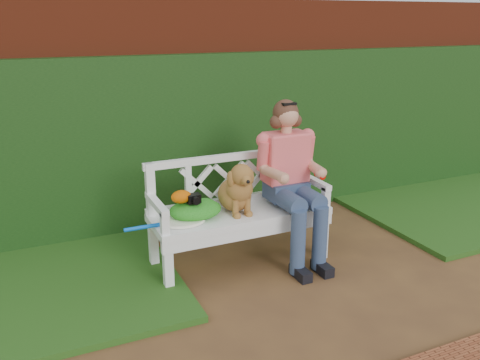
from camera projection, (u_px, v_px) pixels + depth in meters
name	position (u px, v px, depth m)	size (l,w,h in m)	color
ground	(333.00, 283.00, 4.05)	(60.00, 60.00, 0.00)	#4B301D
brick_wall	(236.00, 109.00, 5.36)	(10.00, 0.30, 2.20)	maroon
ivy_hedge	(244.00, 137.00, 5.25)	(10.00, 0.18, 1.70)	#1D4414
grass_left	(3.00, 292.00, 3.88)	(2.60, 2.00, 0.05)	#1D5216
grass_right	(464.00, 202.00, 5.77)	(2.60, 2.00, 0.05)	#1D5216
garden_bench	(240.00, 237.00, 4.33)	(1.58, 0.60, 0.48)	white
seated_woman	(287.00, 183.00, 4.35)	(0.57, 0.76, 1.34)	#FE2945
dog	(236.00, 186.00, 4.17)	(0.30, 0.40, 0.44)	#A17041
tennis_racket	(179.00, 221.00, 3.99)	(0.67, 0.28, 0.03)	silver
green_bag	(195.00, 209.00, 4.08)	(0.43, 0.33, 0.15)	#268C25
camera_item	(194.00, 198.00, 4.01)	(0.10, 0.08, 0.07)	black
baseball_glove	(181.00, 197.00, 4.00)	(0.16, 0.12, 0.10)	#C25203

